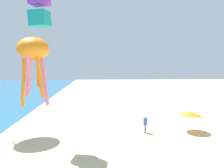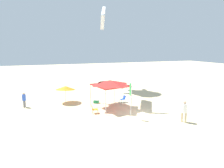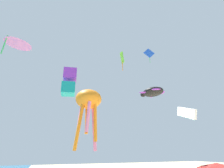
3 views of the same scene
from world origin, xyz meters
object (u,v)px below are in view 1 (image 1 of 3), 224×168
person_far_stroller (145,123)px  kite_octopus_orange (33,52)px  beach_umbrella (191,113)px  kite_box_purple (39,8)px

person_far_stroller → kite_octopus_orange: size_ratio=0.40×
beach_umbrella → kite_octopus_orange: 15.37m
beach_umbrella → kite_box_purple: size_ratio=0.77×
person_far_stroller → beach_umbrella: bearing=-65.9°
kite_octopus_orange → kite_box_purple: 6.44m
person_far_stroller → kite_octopus_orange: (-6.84, 8.01, 6.35)m
person_far_stroller → kite_box_purple: 13.59m
beach_umbrella → kite_octopus_orange: size_ratio=0.55×
person_far_stroller → kite_box_purple: bearing=120.4°
beach_umbrella → kite_octopus_orange: (-7.16, 12.41, 5.57)m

